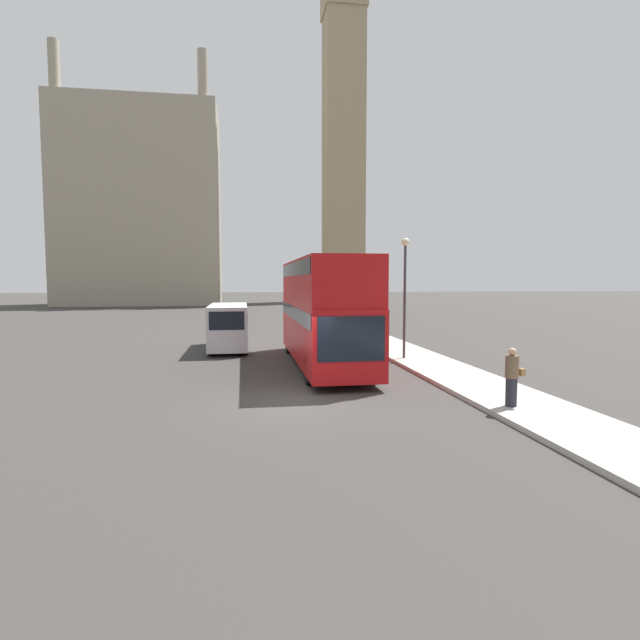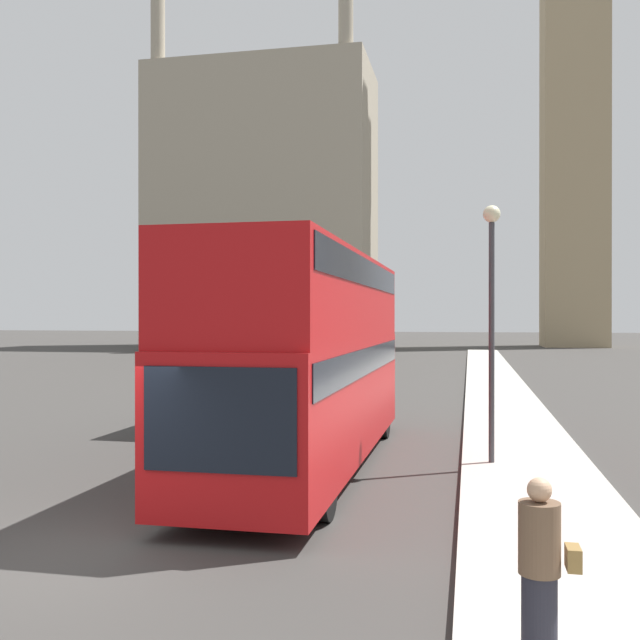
% 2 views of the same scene
% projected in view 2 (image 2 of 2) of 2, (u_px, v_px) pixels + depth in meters
% --- Properties ---
extents(ground_plane, '(300.00, 300.00, 0.00)m').
position_uv_depth(ground_plane, '(74.00, 556.00, 9.48)').
color(ground_plane, '#383533').
extents(sidewalk_strip, '(2.67, 120.00, 0.15)m').
position_uv_depth(sidewalk_strip, '(574.00, 587.00, 8.18)').
color(sidewalk_strip, '#ADA89E').
rests_on(sidewalk_strip, ground_plane).
extents(clock_tower, '(7.18, 7.35, 68.43)m').
position_uv_depth(clock_tower, '(574.00, 26.00, 77.85)').
color(clock_tower, tan).
rests_on(clock_tower, ground_plane).
extents(building_block_distant, '(23.43, 12.28, 36.53)m').
position_uv_depth(building_block_distant, '(264.00, 209.00, 77.39)').
color(building_block_distant, '#9E937F').
rests_on(building_block_distant, ground_plane).
extents(red_double_decker_bus, '(2.53, 11.25, 4.49)m').
position_uv_depth(red_double_decker_bus, '(310.00, 349.00, 15.17)').
color(red_double_decker_bus, '#B71114').
rests_on(red_double_decker_bus, ground_plane).
extents(white_van, '(1.96, 5.88, 2.37)m').
position_uv_depth(white_van, '(216.00, 381.00, 21.44)').
color(white_van, silver).
rests_on(white_van, ground_plane).
extents(pedestrian, '(0.52, 0.36, 1.63)m').
position_uv_depth(pedestrian, '(540.00, 571.00, 6.21)').
color(pedestrian, '#23232D').
rests_on(pedestrian, sidewalk_strip).
extents(street_lamp, '(0.36, 0.36, 5.38)m').
position_uv_depth(street_lamp, '(492.00, 292.00, 14.88)').
color(street_lamp, '#38383D').
rests_on(street_lamp, sidewalk_strip).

